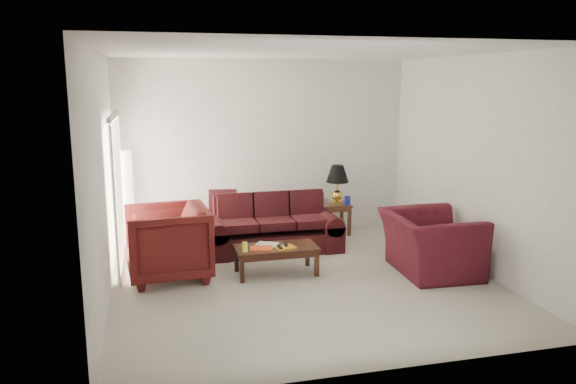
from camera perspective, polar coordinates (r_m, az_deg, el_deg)
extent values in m
plane|color=#BCB5A0|center=(7.67, 1.55, -8.93)|extent=(5.00, 5.00, 0.00)
cube|color=silver|center=(8.39, -17.02, 0.00)|extent=(0.10, 2.00, 2.16)
cube|color=black|center=(9.11, -6.62, -1.13)|extent=(0.48, 0.30, 0.47)
cube|color=white|center=(9.66, 3.72, -0.97)|extent=(0.14, 0.09, 0.13)
cylinder|color=#181E9C|center=(9.70, 6.04, -0.88)|extent=(0.11, 0.11, 0.16)
cube|color=#B2B3B7|center=(9.92, 3.52, -0.61)|extent=(0.16, 0.17, 0.05)
imported|color=#461110|center=(7.77, -12.16, -5.05)|extent=(1.17, 1.14, 1.00)
imported|color=#3F0E17|center=(8.08, 14.27, -5.09)|extent=(1.18, 1.34, 0.84)
cube|color=#E24316|center=(7.68, -2.75, -5.74)|extent=(0.34, 0.28, 0.02)
cube|color=silver|center=(7.86, -2.16, -5.33)|extent=(0.36, 0.33, 0.02)
cube|color=#C78D17|center=(7.71, -0.31, -5.64)|extent=(0.31, 0.26, 0.02)
cube|color=black|center=(7.67, -0.83, -5.60)|extent=(0.05, 0.16, 0.02)
cube|color=black|center=(7.79, -0.23, -5.33)|extent=(0.07, 0.16, 0.02)
cylinder|color=yellow|center=(7.55, -4.41, -5.60)|extent=(0.10, 0.10, 0.13)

